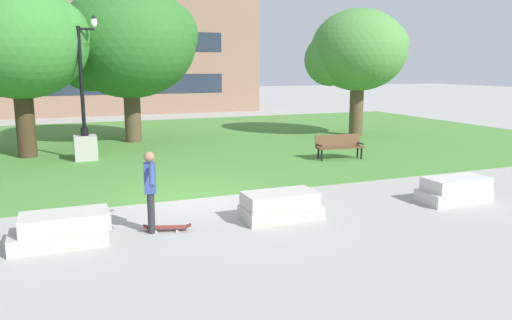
{
  "coord_description": "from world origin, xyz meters",
  "views": [
    {
      "loc": [
        -3.17,
        -12.39,
        3.42
      ],
      "look_at": [
        1.26,
        -1.4,
        1.2
      ],
      "focal_mm": 35.0,
      "sensor_mm": 36.0,
      "label": 1
    }
  ],
  "objects": [
    {
      "name": "tree_far_right",
      "position": [
        0.04,
        10.88,
        4.46
      ],
      "size": [
        6.22,
        5.93,
        7.03
      ],
      "color": "brown",
      "rests_on": "grass_lawn"
    },
    {
      "name": "concrete_block_left",
      "position": [
        1.44,
        -2.47,
        0.31
      ],
      "size": [
        1.8,
        0.9,
        0.64
      ],
      "color": "#B2ADA3",
      "rests_on": "ground"
    },
    {
      "name": "ground_plane",
      "position": [
        0.0,
        0.0,
        0.0
      ],
      "size": [
        140.0,
        140.0,
        0.0
      ],
      "primitive_type": "plane",
      "color": "#A3A09B"
    },
    {
      "name": "tree_near_right",
      "position": [
        10.73,
        8.84,
        4.15
      ],
      "size": [
        4.9,
        4.66,
        6.18
      ],
      "color": "brown",
      "rests_on": "grass_lawn"
    },
    {
      "name": "building_facade_distant",
      "position": [
        -0.61,
        24.5,
        4.8
      ],
      "size": [
        24.86,
        1.03,
        9.61
      ],
      "color": "#8E6B56",
      "rests_on": "ground"
    },
    {
      "name": "concrete_block_center",
      "position": [
        -3.21,
        -2.39,
        0.31
      ],
      "size": [
        1.86,
        0.9,
        0.64
      ],
      "color": "#B2ADA3",
      "rests_on": "ground"
    },
    {
      "name": "grass_lawn",
      "position": [
        0.0,
        10.0,
        0.01
      ],
      "size": [
        40.0,
        20.0,
        0.02
      ],
      "primitive_type": "cube",
      "color": "#4C8438",
      "rests_on": "ground"
    },
    {
      "name": "tree_far_left",
      "position": [
        -4.3,
        8.34,
        4.28
      ],
      "size": [
        5.25,
        5.0,
        6.46
      ],
      "color": "#42301E",
      "rests_on": "grass_lawn"
    },
    {
      "name": "person_skateboarder",
      "position": [
        -1.45,
        -2.24,
        0.97
      ],
      "size": [
        0.3,
        1.5,
        1.71
      ],
      "color": "#28282D",
      "rests_on": "ground"
    },
    {
      "name": "lamp_post_left",
      "position": [
        -2.21,
        6.87,
        1.07
      ],
      "size": [
        1.32,
        0.8,
        5.22
      ],
      "color": "#ADA89E",
      "rests_on": "grass_lawn"
    },
    {
      "name": "skateboard",
      "position": [
        -1.14,
        -2.33,
        0.09
      ],
      "size": [
        1.03,
        0.5,
        0.14
      ],
      "color": "maroon",
      "rests_on": "ground"
    },
    {
      "name": "concrete_block_right",
      "position": [
        6.21,
        -2.78,
        0.31
      ],
      "size": [
        1.8,
        0.9,
        0.64
      ],
      "color": "#BCB7B2",
      "rests_on": "ground"
    },
    {
      "name": "park_bench_near_left",
      "position": [
        6.6,
        3.52,
        0.54
      ],
      "size": [
        1.85,
        0.74,
        0.9
      ],
      "color": "brown",
      "rests_on": "grass_lawn"
    }
  ]
}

